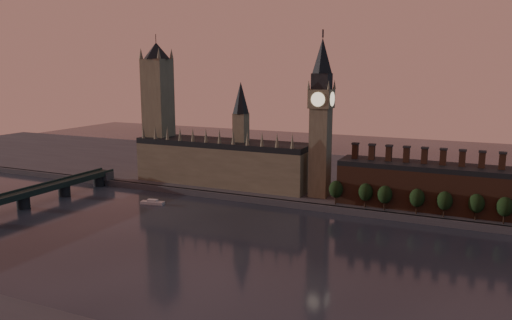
{
  "coord_description": "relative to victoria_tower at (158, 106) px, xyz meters",
  "views": [
    {
      "loc": [
        105.76,
        -198.08,
        87.0
      ],
      "look_at": [
        -10.68,
        55.0,
        35.8
      ],
      "focal_mm": 35.0,
      "sensor_mm": 36.0,
      "label": 1
    }
  ],
  "objects": [
    {
      "name": "embankment_tree_2",
      "position": [
        175.38,
        -20.83,
        -45.62
      ],
      "size": [
        8.6,
        8.6,
        14.88
      ],
      "color": "black",
      "rests_on": "north_bank"
    },
    {
      "name": "embankment_tree_0",
      "position": [
        145.33,
        -19.91,
        -45.62
      ],
      "size": [
        8.6,
        8.6,
        14.88
      ],
      "color": "black",
      "rests_on": "north_bank"
    },
    {
      "name": "river_boat",
      "position": [
        33.07,
        -55.72,
        -57.89
      ],
      "size": [
        16.25,
        7.45,
        3.14
      ],
      "rotation": [
        0.0,
        0.0,
        0.2
      ],
      "color": "silver",
      "rests_on": "ground"
    },
    {
      "name": "embankment_tree_5",
      "position": [
        225.17,
        -19.51,
        -45.62
      ],
      "size": [
        8.6,
        8.6,
        14.88
      ],
      "color": "black",
      "rests_on": "north_bank"
    },
    {
      "name": "ground",
      "position": [
        120.0,
        -115.0,
        -59.09
      ],
      "size": [
        900.0,
        900.0,
        0.0
      ],
      "primitive_type": "plane",
      "color": "black",
      "rests_on": "ground"
    },
    {
      "name": "embankment_tree_1",
      "position": [
        163.66,
        -19.51,
        -45.62
      ],
      "size": [
        8.6,
        8.6,
        14.88
      ],
      "color": "black",
      "rests_on": "north_bank"
    },
    {
      "name": "embankment_tree_3",
      "position": [
        193.71,
        -20.75,
        -45.62
      ],
      "size": [
        8.6,
        8.6,
        14.88
      ],
      "color": "black",
      "rests_on": "north_bank"
    },
    {
      "name": "embankment_tree_6",
      "position": [
        239.28,
        -20.48,
        -45.62
      ],
      "size": [
        8.6,
        8.6,
        14.88
      ],
      "color": "black",
      "rests_on": "north_bank"
    },
    {
      "name": "chimney_block",
      "position": [
        200.0,
        -5.0,
        -41.27
      ],
      "size": [
        110.0,
        25.0,
        37.0
      ],
      "color": "#563120",
      "rests_on": "north_bank"
    },
    {
      "name": "palace_of_westminster",
      "position": [
        55.59,
        -0.09,
        -37.46
      ],
      "size": [
        130.0,
        30.3,
        74.0
      ],
      "color": "#7B7357",
      "rests_on": "north_bank"
    },
    {
      "name": "embankment_tree_4",
      "position": [
        208.68,
        -20.89,
        -45.62
      ],
      "size": [
        8.6,
        8.6,
        14.88
      ],
      "color": "black",
      "rests_on": "north_bank"
    },
    {
      "name": "big_ben",
      "position": [
        130.0,
        -5.0,
        -2.26
      ],
      "size": [
        15.0,
        15.0,
        107.0
      ],
      "color": "#7B7357",
      "rests_on": "north_bank"
    },
    {
      "name": "victoria_tower",
      "position": [
        0.0,
        0.0,
        0.0
      ],
      "size": [
        24.0,
        24.0,
        108.0
      ],
      "color": "#7B7357",
      "rests_on": "north_bank"
    },
    {
      "name": "north_bank",
      "position": [
        120.0,
        63.04,
        -57.09
      ],
      "size": [
        900.0,
        182.0,
        4.0
      ],
      "color": "#46464B",
      "rests_on": "ground"
    }
  ]
}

